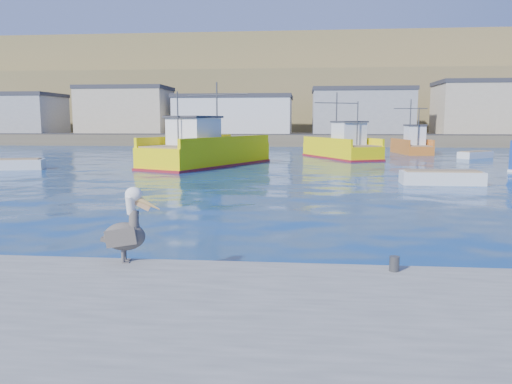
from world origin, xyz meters
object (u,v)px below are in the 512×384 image
(skiff_left, at_px, (11,165))
(pelican, at_px, (127,230))
(trawler_yellow_b, at_px, (342,148))
(skiff_mid, at_px, (442,179))
(trawler_yellow_a, at_px, (206,152))
(boat_orange, at_px, (412,145))
(skiff_far, at_px, (475,155))

(skiff_left, relative_size, pelican, 2.97)
(trawler_yellow_b, distance_m, pelican, 39.06)
(skiff_mid, bearing_deg, skiff_left, 168.39)
(trawler_yellow_a, xyz_separation_m, boat_orange, (19.43, 16.74, -0.15))
(skiff_left, bearing_deg, trawler_yellow_a, 18.77)
(trawler_yellow_a, xyz_separation_m, skiff_left, (-13.59, -4.62, -0.81))
(trawler_yellow_a, relative_size, skiff_mid, 3.04)
(pelican, bearing_deg, skiff_far, 63.15)
(trawler_yellow_a, bearing_deg, trawler_yellow_b, 39.35)
(skiff_left, distance_m, pelican, 30.15)
(boat_orange, distance_m, pelican, 48.32)
(trawler_yellow_a, height_order, skiff_far, trawler_yellow_a)
(trawler_yellow_a, height_order, trawler_yellow_b, trawler_yellow_a)
(trawler_yellow_a, distance_m, boat_orange, 25.64)
(skiff_mid, bearing_deg, skiff_far, 67.62)
(pelican, bearing_deg, skiff_mid, 58.42)
(skiff_left, bearing_deg, skiff_far, 22.10)
(boat_orange, relative_size, pelican, 4.56)
(trawler_yellow_b, xyz_separation_m, skiff_mid, (4.04, -19.88, -0.66))
(skiff_mid, bearing_deg, trawler_yellow_a, 145.50)
(skiff_far, bearing_deg, trawler_yellow_b, -173.73)
(trawler_yellow_a, xyz_separation_m, pelican, (4.03, -29.07, 0.06))
(trawler_yellow_b, relative_size, skiff_mid, 2.38)
(skiff_mid, bearing_deg, pelican, -121.58)
(skiff_left, relative_size, skiff_mid, 1.08)
(trawler_yellow_b, bearing_deg, boat_orange, 42.62)
(trawler_yellow_a, distance_m, skiff_far, 26.44)
(trawler_yellow_b, relative_size, boat_orange, 1.44)
(trawler_yellow_a, distance_m, skiff_mid, 18.69)
(pelican, bearing_deg, boat_orange, 71.41)
(boat_orange, height_order, skiff_far, boat_orange)
(boat_orange, relative_size, skiff_mid, 1.65)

